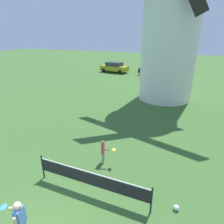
# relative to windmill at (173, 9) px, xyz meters

# --- Properties ---
(windmill) EXTENTS (8.76, 5.37, 15.41)m
(windmill) POSITION_rel_windmill_xyz_m (0.00, 0.00, 0.00)
(windmill) COLOR white
(windmill) RESTS_ON ground_plane
(tennis_net) EXTENTS (4.59, 0.06, 1.10)m
(tennis_net) POSITION_rel_windmill_xyz_m (-0.54, -13.11, -6.78)
(tennis_net) COLOR black
(tennis_net) RESTS_ON ground_plane
(player_near) EXTENTS (0.87, 0.47, 1.46)m
(player_near) POSITION_rel_windmill_xyz_m (-1.48, -15.50, -6.64)
(player_near) COLOR slate
(player_near) RESTS_ON ground_plane
(player_far) EXTENTS (0.77, 0.38, 1.17)m
(player_far) POSITION_rel_windmill_xyz_m (-0.94, -11.17, -6.80)
(player_far) COLOR #9E937F
(player_far) RESTS_ON ground_plane
(stray_ball) EXTENTS (0.20, 0.20, 0.20)m
(stray_ball) POSITION_rel_windmill_xyz_m (2.52, -12.64, -7.37)
(stray_ball) COLOR silver
(stray_ball) RESTS_ON ground_plane
(parked_car_mustard) EXTENTS (4.46, 2.29, 1.56)m
(parked_car_mustard) POSITION_rel_windmill_xyz_m (-9.31, 10.39, -6.66)
(parked_car_mustard) COLOR #999919
(parked_car_mustard) RESTS_ON ground_plane
(parked_car_black) EXTENTS (4.53, 2.39, 1.56)m
(parked_car_black) POSITION_rel_windmill_xyz_m (-3.01, 10.16, -6.66)
(parked_car_black) COLOR #1E232D
(parked_car_black) RESTS_ON ground_plane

